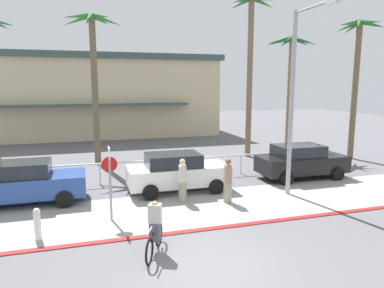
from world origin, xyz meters
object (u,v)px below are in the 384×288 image
(car_black_3, at_px, (301,161))
(pedestrian_0, at_px, (183,182))
(stop_sign_bike_lane, at_px, (110,173))
(palm_tree_4, at_px, (251,47))
(car_blue_1, at_px, (25,183))
(cyclist_black_0, at_px, (155,229))
(car_white_2, at_px, (177,172))
(streetlight_curb, at_px, (295,93))
(palm_tree_3, at_px, (93,55))
(bollard_0, at_px, (37,224))
(pedestrian_1, at_px, (228,182))
(palm_tree_5, at_px, (290,66))
(palm_tree_6, at_px, (358,57))

(car_black_3, relative_size, pedestrian_0, 2.51)
(stop_sign_bike_lane, height_order, palm_tree_4, palm_tree_4)
(palm_tree_4, xyz_separation_m, car_blue_1, (-12.37, -6.01, -6.05))
(cyclist_black_0, bearing_deg, pedestrian_0, 64.62)
(car_white_2, xyz_separation_m, car_black_3, (6.42, 0.36, 0.00))
(streetlight_curb, xyz_separation_m, car_blue_1, (-10.49, 2.04, -3.41))
(streetlight_curb, distance_m, pedestrian_0, 5.75)
(palm_tree_3, height_order, car_black_3, palm_tree_3)
(bollard_0, xyz_separation_m, streetlight_curb, (9.63, 1.58, 3.76))
(streetlight_curb, bearing_deg, palm_tree_4, 76.89)
(streetlight_curb, xyz_separation_m, palm_tree_3, (-7.56, 8.67, 2.00))
(pedestrian_0, distance_m, pedestrian_1, 1.78)
(streetlight_curb, distance_m, car_white_2, 5.90)
(streetlight_curb, height_order, car_black_3, streetlight_curb)
(palm_tree_3, height_order, pedestrian_1, palm_tree_3)
(bollard_0, bearing_deg, pedestrian_1, 12.76)
(streetlight_curb, bearing_deg, car_black_3, 49.18)
(palm_tree_5, xyz_separation_m, pedestrian_1, (-7.92, -8.61, -5.04))
(car_white_2, bearing_deg, palm_tree_3, 115.31)
(palm_tree_6, height_order, cyclist_black_0, palm_tree_6)
(cyclist_black_0, height_order, pedestrian_0, pedestrian_0)
(cyclist_black_0, bearing_deg, palm_tree_6, 32.26)
(car_white_2, bearing_deg, streetlight_curb, -24.31)
(palm_tree_4, bearing_deg, palm_tree_6, -22.51)
(stop_sign_bike_lane, relative_size, pedestrian_0, 1.46)
(palm_tree_6, height_order, pedestrian_0, palm_tree_6)
(car_white_2, relative_size, cyclist_black_0, 2.62)
(palm_tree_3, xyz_separation_m, pedestrian_1, (4.68, -8.72, -5.44))
(cyclist_black_0, bearing_deg, palm_tree_4, 54.08)
(bollard_0, height_order, palm_tree_6, palm_tree_6)
(palm_tree_4, height_order, pedestrian_1, palm_tree_4)
(stop_sign_bike_lane, bearing_deg, car_white_2, 41.15)
(cyclist_black_0, bearing_deg, streetlight_curb, 27.83)
(stop_sign_bike_lane, bearing_deg, palm_tree_5, 36.49)
(bollard_0, relative_size, pedestrian_0, 0.57)
(palm_tree_6, distance_m, pedestrian_0, 14.45)
(car_black_3, distance_m, cyclist_black_0, 10.20)
(car_white_2, bearing_deg, palm_tree_6, 16.46)
(car_white_2, height_order, car_black_3, same)
(car_blue_1, distance_m, pedestrian_1, 7.89)
(palm_tree_5, xyz_separation_m, pedestrian_0, (-9.60, -8.04, -5.05))
(stop_sign_bike_lane, height_order, streetlight_curb, streetlight_curb)
(bollard_0, bearing_deg, car_black_3, 18.61)
(stop_sign_bike_lane, bearing_deg, bollard_0, -157.24)
(palm_tree_5, distance_m, pedestrian_0, 13.50)
(palm_tree_3, xyz_separation_m, car_black_3, (9.58, -6.33, -5.40))
(bollard_0, xyz_separation_m, car_white_2, (5.23, 3.57, 0.35))
(palm_tree_4, height_order, car_white_2, palm_tree_4)
(pedestrian_1, bearing_deg, palm_tree_5, 47.40)
(palm_tree_4, bearing_deg, palm_tree_3, 176.25)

